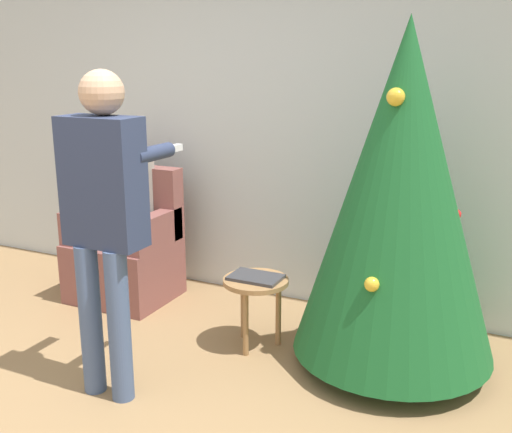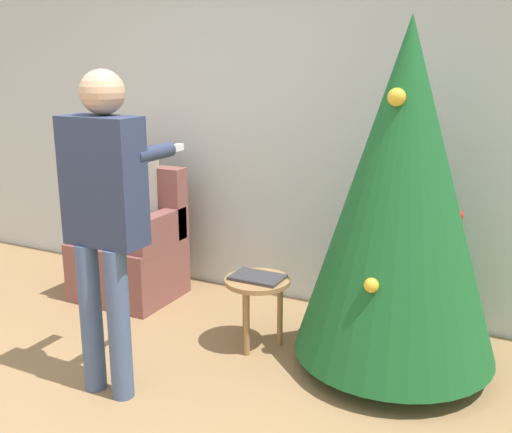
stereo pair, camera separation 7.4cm
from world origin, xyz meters
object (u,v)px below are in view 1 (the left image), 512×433
object	(u,v)px
person_seated	(122,209)
side_stool	(256,289)
armchair	(127,251)
christmas_tree	(400,193)
person_standing	(104,207)

from	to	relation	value
person_seated	side_stool	bearing A→B (deg)	-13.68
armchair	christmas_tree	bearing A→B (deg)	-5.42
armchair	person_seated	size ratio (longest dim) A/B	0.78
armchair	side_stool	xyz separation A→B (m)	(1.25, -0.33, 0.02)
side_stool	christmas_tree	bearing A→B (deg)	8.95
person_standing	side_stool	xyz separation A→B (m)	(0.48, 0.80, -0.66)
person_seated	person_standing	size ratio (longest dim) A/B	0.73
person_standing	side_stool	size ratio (longest dim) A/B	3.82
christmas_tree	armchair	xyz separation A→B (m)	(-2.08, 0.20, -0.70)
person_standing	side_stool	world-z (taller)	person_standing
christmas_tree	person_standing	bearing A→B (deg)	-144.44
side_stool	armchair	bearing A→B (deg)	165.27
armchair	person_standing	bearing A→B (deg)	-55.81
christmas_tree	person_standing	xyz separation A→B (m)	(-1.31, -0.94, -0.01)
christmas_tree	person_standing	distance (m)	1.61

